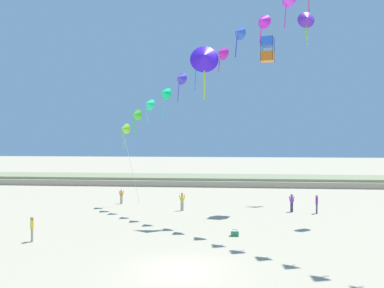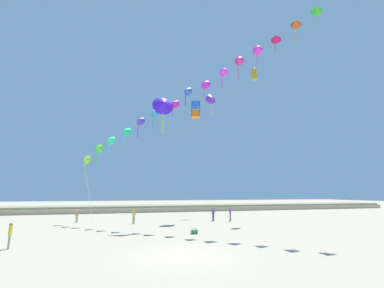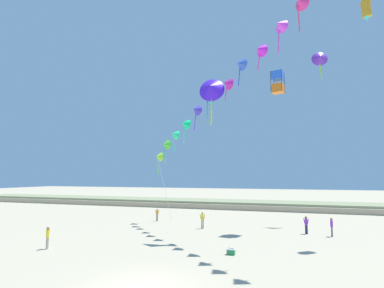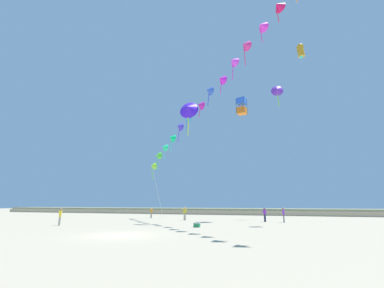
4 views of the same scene
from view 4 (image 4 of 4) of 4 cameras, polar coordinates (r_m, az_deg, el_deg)
ground_plane at (r=19.66m, az=-15.60°, el=-18.96°), size 240.00×240.00×0.00m
dune_ridge at (r=56.94m, az=8.61°, el=-14.57°), size 120.00×8.74×1.21m
person_near_left at (r=35.93m, az=-1.62°, el=-14.95°), size 0.62×0.24×1.76m
person_near_right at (r=30.29m, az=-27.25°, el=-13.95°), size 0.26×0.59×1.70m
person_mid_center at (r=41.94m, az=-9.01°, el=-14.70°), size 0.55×0.21×1.57m
person_far_left at (r=33.87m, az=15.85°, el=-14.65°), size 0.52×0.43×1.70m
person_far_right at (r=33.17m, az=19.67°, el=-14.40°), size 0.24×0.60×1.73m
kite_banner_string at (r=31.58m, az=3.78°, el=11.50°), size 24.79×18.32×23.33m
large_kite_low_lead at (r=37.11m, az=10.96°, el=8.24°), size 1.43×1.43×2.33m
large_kite_mid_trail at (r=36.52m, az=22.99°, el=18.49°), size 1.19×1.13×2.13m
large_kite_high_solo at (r=32.09m, az=-0.83°, el=7.90°), size 2.47×1.56×4.70m
large_kite_outer_drift at (r=44.93m, az=18.41°, el=11.35°), size 2.00×1.14×3.91m
beach_cooler at (r=25.27m, az=1.10°, el=-17.54°), size 0.58×0.41×0.46m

